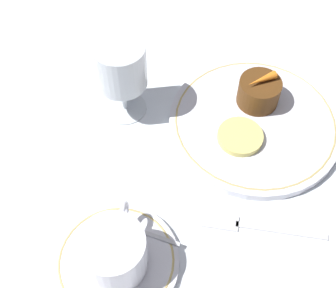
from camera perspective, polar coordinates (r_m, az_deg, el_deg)
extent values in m
plane|color=white|center=(0.71, 7.71, 0.16)|extent=(3.00, 3.00, 0.00)
cylinder|color=white|center=(0.73, 10.48, 2.51)|extent=(0.26, 0.26, 0.01)
torus|color=tan|center=(0.73, 10.55, 2.77)|extent=(0.25, 0.25, 0.00)
cylinder|color=white|center=(0.62, -6.27, -14.05)|extent=(0.16, 0.16, 0.01)
torus|color=tan|center=(0.61, -6.30, -13.92)|extent=(0.15, 0.15, 0.00)
cylinder|color=white|center=(0.58, -6.64, -13.05)|extent=(0.08, 0.08, 0.07)
cylinder|color=#331E0F|center=(0.58, -6.69, -12.88)|extent=(0.07, 0.07, 0.05)
torus|color=white|center=(0.60, -5.46, -8.60)|extent=(0.04, 0.01, 0.04)
cube|color=silver|center=(0.62, -2.76, -10.77)|extent=(0.02, 0.10, 0.00)
ellipsoid|color=silver|center=(0.64, -7.73, -8.98)|extent=(0.02, 0.02, 0.00)
cylinder|color=silver|center=(0.75, -5.20, 4.45)|extent=(0.07, 0.07, 0.01)
cylinder|color=silver|center=(0.72, -5.39, 6.02)|extent=(0.01, 0.01, 0.06)
cylinder|color=silver|center=(0.68, -5.81, 9.56)|extent=(0.08, 0.08, 0.07)
cylinder|color=#5B0F1E|center=(0.69, -5.72, 8.75)|extent=(0.07, 0.07, 0.04)
cube|color=silver|center=(0.65, 13.70, -10.19)|extent=(0.01, 0.12, 0.01)
cube|color=silver|center=(0.64, 6.04, -9.30)|extent=(0.02, 0.05, 0.01)
cylinder|color=#563314|center=(0.74, 11.01, 6.25)|extent=(0.06, 0.06, 0.04)
cone|color=orange|center=(0.72, 11.37, 7.71)|extent=(0.04, 0.04, 0.01)
cylinder|color=#EFE075|center=(0.70, 8.82, 1.16)|extent=(0.07, 0.07, 0.01)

